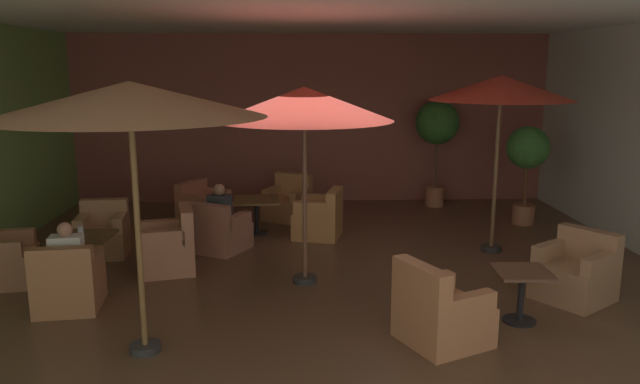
{
  "coord_description": "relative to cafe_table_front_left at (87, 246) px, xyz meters",
  "views": [
    {
      "loc": [
        -0.33,
        -7.83,
        2.89
      ],
      "look_at": [
        0.0,
        0.52,
        1.14
      ],
      "focal_mm": 34.27,
      "sensor_mm": 36.0,
      "label": 1
    }
  ],
  "objects": [
    {
      "name": "ground_plane",
      "position": [
        3.2,
        -0.3,
        -0.47
      ],
      "size": [
        10.1,
        10.31,
        0.02
      ],
      "primitive_type": "cube",
      "color": "brown"
    },
    {
      "name": "wall_back_brick",
      "position": [
        3.2,
        4.82,
        1.3
      ],
      "size": [
        10.1,
        0.08,
        3.52
      ],
      "primitive_type": "cube",
      "color": "brown",
      "rests_on": "ground_plane"
    },
    {
      "name": "ceiling_slab",
      "position": [
        3.2,
        -0.3,
        3.1
      ],
      "size": [
        10.1,
        10.31,
        0.06
      ],
      "primitive_type": "cube",
      "color": "silver",
      "rests_on": "wall_back_brick"
    },
    {
      "name": "cafe_table_front_left",
      "position": [
        0.0,
        0.0,
        0.0
      ],
      "size": [
        0.71,
        0.71,
        0.61
      ],
      "color": "black",
      "rests_on": "ground_plane"
    },
    {
      "name": "armchair_front_left_north",
      "position": [
        -1.07,
        -0.17,
        -0.14
      ],
      "size": [
        0.83,
        0.87,
        0.82
      ],
      "color": "#A86E4D",
      "rests_on": "ground_plane"
    },
    {
      "name": "armchair_front_left_east",
      "position": [
        0.13,
        -1.08,
        -0.14
      ],
      "size": [
        0.8,
        0.86,
        0.84
      ],
      "color": "#A56943",
      "rests_on": "ground_plane"
    },
    {
      "name": "armchair_front_left_south",
      "position": [
        1.06,
        0.25,
        -0.12
      ],
      "size": [
        0.89,
        0.9,
        0.93
      ],
      "color": "#B17050",
      "rests_on": "ground_plane"
    },
    {
      "name": "armchair_front_left_west",
      "position": [
        -0.12,
        1.08,
        -0.14
      ],
      "size": [
        0.8,
        0.8,
        0.83
      ],
      "color": "#A5774F",
      "rests_on": "ground_plane"
    },
    {
      "name": "cafe_table_front_right",
      "position": [
        5.41,
        -1.68,
        -0.01
      ],
      "size": [
        0.62,
        0.62,
        0.61
      ],
      "color": "black",
      "rests_on": "ground_plane"
    },
    {
      "name": "armchair_front_right_north",
      "position": [
        4.37,
        -2.18,
        -0.13
      ],
      "size": [
        1.06,
        1.06,
        0.9
      ],
      "color": "#B7744D",
      "rests_on": "ground_plane"
    },
    {
      "name": "armchair_front_right_east",
      "position": [
        6.35,
        -1.01,
        -0.14
      ],
      "size": [
        1.11,
        1.11,
        0.86
      ],
      "color": "#A47652",
      "rests_on": "ground_plane"
    },
    {
      "name": "cafe_table_mid_center",
      "position": [
        2.17,
        2.2,
        0.03
      ],
      "size": [
        0.83,
        0.83,
        0.61
      ],
      "color": "black",
      "rests_on": "ground_plane"
    },
    {
      "name": "armchair_mid_center_north",
      "position": [
        1.64,
        1.21,
        -0.16
      ],
      "size": [
        1.02,
        1.04,
        0.81
      ],
      "color": "#A96A54",
      "rests_on": "ground_plane"
    },
    {
      "name": "armchair_mid_center_east",
      "position": [
        3.26,
        1.92,
        -0.13
      ],
      "size": [
        0.91,
        0.89,
        0.84
      ],
      "color": "#B77842",
      "rests_on": "ground_plane"
    },
    {
      "name": "armchair_mid_center_south",
      "position": [
        2.7,
        3.2,
        -0.15
      ],
      "size": [
        0.99,
        0.98,
        0.85
      ],
      "color": "#AA7142",
      "rests_on": "ground_plane"
    },
    {
      "name": "armchair_mid_center_west",
      "position": [
        1.17,
        2.71,
        -0.15
      ],
      "size": [
        1.01,
        1.03,
        0.82
      ],
      "color": "#B0664A",
      "rests_on": "ground_plane"
    },
    {
      "name": "patio_umbrella_tall_red",
      "position": [
        5.95,
        1.02,
        2.08
      ],
      "size": [
        2.18,
        2.18,
        2.74
      ],
      "color": "#2D2D2D",
      "rests_on": "ground_plane"
    },
    {
      "name": "patio_umbrella_center_beige",
      "position": [
        2.98,
        -0.27,
        1.93
      ],
      "size": [
        2.31,
        2.31,
        2.62
      ],
      "color": "#2D2D2D",
      "rests_on": "ground_plane"
    },
    {
      "name": "patio_umbrella_near_wall",
      "position": [
        1.3,
        -2.26,
        2.1
      ],
      "size": [
        2.6,
        2.6,
        2.74
      ],
      "color": "#2D2D2D",
      "rests_on": "ground_plane"
    },
    {
      "name": "potted_tree_left_corner",
      "position": [
        5.75,
        4.21,
        1.16
      ],
      "size": [
        0.89,
        0.89,
        2.18
      ],
      "color": "#A76445",
      "rests_on": "ground_plane"
    },
    {
      "name": "potted_tree_mid_left",
      "position": [
        7.07,
        2.67,
        0.82
      ],
      "size": [
        0.77,
        0.77,
        1.81
      ],
      "color": "#A26444",
      "rests_on": "ground_plane"
    },
    {
      "name": "patron_blue_shirt",
      "position": [
        1.66,
        1.25,
        0.24
      ],
      "size": [
        0.4,
        0.36,
        0.66
      ],
      "color": "#31343A",
      "rests_on": "ground_plane"
    },
    {
      "name": "patron_by_window",
      "position": [
        0.12,
        -1.04,
        0.24
      ],
      "size": [
        0.4,
        0.27,
        0.64
      ],
      "color": "silver",
      "rests_on": "ground_plane"
    },
    {
      "name": "iced_drink_cup",
      "position": [
        -0.09,
        0.05,
        0.21
      ],
      "size": [
        0.08,
        0.08,
        0.11
      ],
      "primitive_type": "cylinder",
      "color": "white",
      "rests_on": "cafe_table_front_left"
    }
  ]
}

